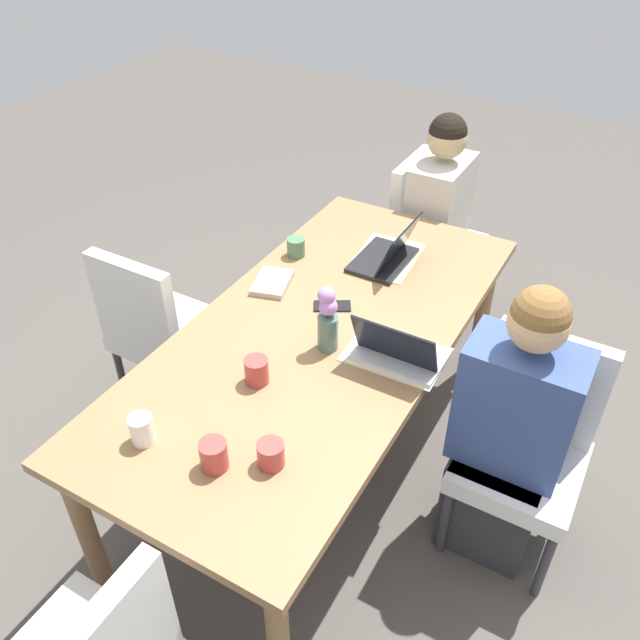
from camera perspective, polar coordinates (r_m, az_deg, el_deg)
ground_plane at (r=3.06m, az=-0.00°, el=-11.97°), size 10.00×10.00×0.00m
dining_table at (r=2.58m, az=-0.00°, el=-2.23°), size 2.05×0.95×0.75m
chair_head_right_left_near at (r=3.72m, az=9.23°, el=7.67°), size 0.44×0.44×0.90m
person_head_right_left_near at (r=3.64m, az=10.01°, el=7.33°), size 0.40×0.36×1.19m
chair_near_left_mid at (r=2.59m, az=17.72°, el=-9.75°), size 0.44×0.44×0.90m
person_near_left_mid at (r=2.52m, az=16.07°, el=-10.01°), size 0.36×0.40×1.19m
chair_far_right_near at (r=3.05m, az=-13.86°, el=-0.50°), size 0.44×0.44×0.90m
flower_vase at (r=2.37m, az=0.67°, el=0.31°), size 0.08×0.08×0.26m
placemat_head_right_left_near at (r=2.98m, az=5.73°, el=5.46°), size 0.38×0.29×0.00m
placemat_near_left_mid at (r=2.44m, az=6.61°, el=-2.99°), size 0.27×0.37×0.00m
laptop_head_right_left_near at (r=2.92m, az=5.85°, el=5.66°), size 0.32×0.22×0.20m
laptop_near_left_mid at (r=2.39m, az=6.88°, el=-2.71°), size 0.22×0.32×0.20m
coffee_mug_near_left at (r=2.04m, az=-9.23°, el=-11.53°), size 0.09×0.09×0.10m
coffee_mug_near_right at (r=2.96m, az=-2.11°, el=6.37°), size 0.08×0.08×0.09m
coffee_mug_centre_left at (r=2.29m, az=-5.54°, el=-4.42°), size 0.09×0.09×0.10m
coffee_mug_centre_right at (r=2.16m, az=-15.25°, el=-9.16°), size 0.08×0.08×0.10m
coffee_mug_far_left at (r=2.03m, az=-4.31°, el=-11.58°), size 0.08×0.08×0.09m
book_red_cover at (r=2.78m, az=-4.19°, el=3.27°), size 0.23×0.19×0.02m
phone_black at (r=2.65m, az=1.08°, el=1.22°), size 0.14×0.17×0.01m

